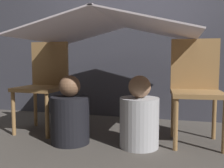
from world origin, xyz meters
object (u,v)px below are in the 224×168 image
chair_left (44,82)px  person_front (70,116)px  person_second (139,118)px  chair_right (196,85)px

chair_left → person_front: 0.59m
chair_left → person_second: (1.01, -0.26, -0.25)m
chair_right → person_front: size_ratio=1.54×
person_front → chair_left: bearing=143.2°
chair_left → person_front: size_ratio=1.54×
chair_left → chair_right: bearing=1.4°
person_front → person_second: person_second is taller
chair_left → chair_right: 1.45m
chair_left → person_front: bearing=-35.4°
chair_left → person_front: chair_left is taller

